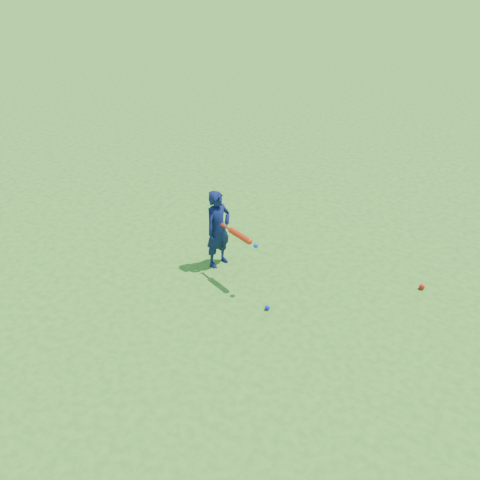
# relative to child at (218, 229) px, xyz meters

# --- Properties ---
(ground) EXTENTS (80.00, 80.00, 0.00)m
(ground) POSITION_rel_child_xyz_m (-0.69, 0.35, -0.60)
(ground) COLOR #31771C
(ground) RESTS_ON ground
(child) EXTENTS (0.39, 0.50, 1.21)m
(child) POSITION_rel_child_xyz_m (0.00, 0.00, 0.00)
(child) COLOR #0E1543
(child) RESTS_ON ground
(ground_ball_red) EXTENTS (0.08, 0.08, 0.08)m
(ground_ball_red) POSITION_rel_child_xyz_m (2.81, 0.93, -0.56)
(ground_ball_red) COLOR red
(ground_ball_red) RESTS_ON ground
(ground_ball_blue) EXTENTS (0.07, 0.07, 0.07)m
(ground_ball_blue) POSITION_rel_child_xyz_m (1.15, -0.59, -0.57)
(ground_ball_blue) COLOR #0C14D8
(ground_ball_blue) RESTS_ON ground
(bat_swing) EXTENTS (0.72, 0.30, 0.09)m
(bat_swing) POSITION_rel_child_xyz_m (0.54, -0.24, 0.17)
(bat_swing) COLOR red
(bat_swing) RESTS_ON ground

